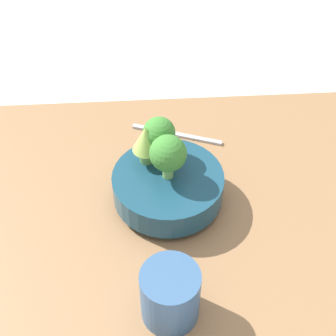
{
  "coord_description": "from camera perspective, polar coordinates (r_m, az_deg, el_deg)",
  "views": [
    {
      "loc": [
        0.05,
        0.55,
        0.71
      ],
      "look_at": [
        0.01,
        -0.03,
        0.13
      ],
      "focal_mm": 50.0,
      "sensor_mm": 36.0,
      "label": 1
    }
  ],
  "objects": [
    {
      "name": "broccoli_floret_front",
      "position": [
        0.84,
        -1.09,
        4.1
      ],
      "size": [
        0.06,
        0.06,
        0.08
      ],
      "color": "#609347",
      "rests_on": "bowl"
    },
    {
      "name": "cup",
      "position": [
        0.71,
        0.26,
        -15.2
      ],
      "size": [
        0.09,
        0.09,
        0.1
      ],
      "color": "#33567F",
      "rests_on": "table"
    },
    {
      "name": "fork",
      "position": [
        1.01,
        1.04,
        4.11
      ],
      "size": [
        0.19,
        0.08,
        0.01
      ],
      "color": "#B2B2B7",
      "rests_on": "table"
    },
    {
      "name": "bowl",
      "position": [
        0.86,
        0.0,
        -2.23
      ],
      "size": [
        0.2,
        0.2,
        0.06
      ],
      "color": "navy",
      "rests_on": "table"
    },
    {
      "name": "broccoli_floret_center",
      "position": [
        0.8,
        0.0,
        1.71
      ],
      "size": [
        0.07,
        0.07,
        0.09
      ],
      "color": "#7AB256",
      "rests_on": "bowl"
    },
    {
      "name": "romanesco_piece_near",
      "position": [
        0.83,
        -2.69,
        3.35
      ],
      "size": [
        0.05,
        0.05,
        0.08
      ],
      "color": "#609347",
      "rests_on": "bowl"
    },
    {
      "name": "ground_plane",
      "position": [
        0.9,
        0.54,
        -6.97
      ],
      "size": [
        6.0,
        6.0,
        0.0
      ],
      "primitive_type": "plane",
      "color": "silver"
    },
    {
      "name": "table",
      "position": [
        0.88,
        0.55,
        -6.07
      ],
      "size": [
        1.18,
        0.68,
        0.04
      ],
      "color": "olive",
      "rests_on": "ground_plane"
    }
  ]
}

